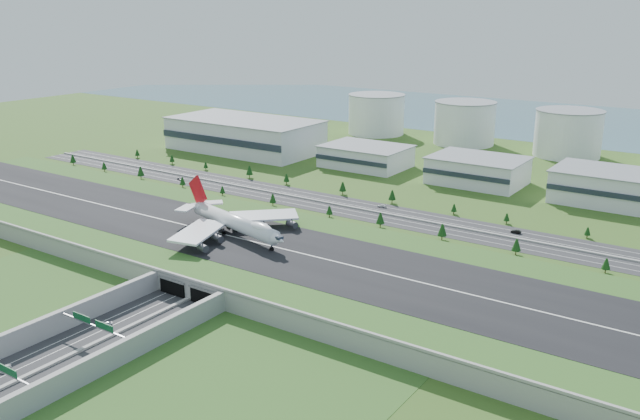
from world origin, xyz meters
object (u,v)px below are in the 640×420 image
Objects in this scene: car_0 at (106,324)px; car_4 at (180,179)px; boeing_747 at (234,222)px; car_2 at (182,319)px; car_1 at (5,369)px; car_5 at (516,232)px; car_7 at (382,206)px; fuel_tank_a at (376,114)px.

car_0 is 216.14m from car_4.
boeing_747 is 76.70m from car_2.
car_4 is (-133.68, 208.11, 0.10)m from car_1.
car_2 is (20.81, 57.60, 0.10)m from car_1.
car_5 is at bearing -69.67° from car_4.
car_5 reaches higher than car_7.
car_4 is at bearing -95.77° from fuel_tank_a.
car_1 is 0.74× the size of car_2.
car_2 is (131.79, -375.18, -16.56)m from fuel_tank_a.
fuel_tank_a is at bearing -143.41° from car_5.
fuel_tank_a is 409.71m from car_0.
car_1 is at bearing -9.35° from car_7.
car_2 is 1.22× the size of car_4.
car_2 reaches higher than car_7.
boeing_747 reaches higher than car_2.
boeing_747 reaches higher than car_4.
car_4 reaches higher than car_1.
car_2 is (33.25, -67.74, -13.75)m from boeing_747.
car_0 is at bearing -32.89° from car_5.
car_0 is 189.77m from car_7.
boeing_747 is at bearing 70.75° from car_1.
car_0 is at bearing 63.77° from car_1.
car_2 is at bearing -29.73° from car_5.
car_1 is (110.98, -432.77, -16.66)m from fuel_tank_a.
car_4 reaches higher than car_2.
car_4 is (-154.49, 150.52, 0.00)m from car_2.
car_0 is at bearing -74.14° from fuel_tank_a.
fuel_tank_a is at bearing 9.86° from car_4.
fuel_tank_a is 9.08× the size of car_7.
car_7 is (-80.05, 2.10, -0.06)m from car_5.
boeing_747 is 88.45m from car_0.
car_5 reaches higher than car_1.
fuel_tank_a is at bearing 121.99° from boeing_747.
boeing_747 is (98.55, -307.44, -2.81)m from fuel_tank_a.
car_7 reaches higher than car_1.
car_4 is at bearing -92.89° from car_5.
fuel_tank_a is 237.66m from car_7.
boeing_747 is 13.66× the size of car_7.
fuel_tank_a is at bearing -156.45° from car_7.
car_4 reaches higher than car_7.
car_0 is (13.33, -86.35, -13.79)m from boeing_747.
car_4 is at bearing 97.80° from car_1.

